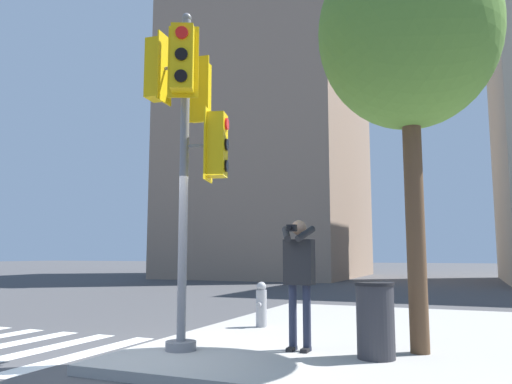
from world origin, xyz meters
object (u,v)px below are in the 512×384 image
(person_photographer, at_px, (299,271))
(fire_hydrant, at_px, (261,304))
(traffic_signal_pole, at_px, (187,117))
(trash_bin, at_px, (375,320))
(street_tree, at_px, (408,35))

(person_photographer, xyz_separation_m, fire_hydrant, (-1.30, 1.84, -0.67))
(traffic_signal_pole, bearing_deg, fire_hydrant, 86.23)
(traffic_signal_pole, distance_m, trash_bin, 3.75)
(street_tree, relative_size, trash_bin, 6.19)
(traffic_signal_pole, height_order, trash_bin, traffic_signal_pole)
(traffic_signal_pole, height_order, street_tree, street_tree)
(street_tree, xyz_separation_m, trash_bin, (-0.47, -0.57, -3.91))
(person_photographer, distance_m, trash_bin, 1.20)
(person_photographer, bearing_deg, fire_hydrant, 125.30)
(fire_hydrant, bearing_deg, trash_bin, -40.18)
(street_tree, bearing_deg, fire_hydrant, 153.41)
(street_tree, xyz_separation_m, fire_hydrant, (-2.82, 1.41, -3.99))
(street_tree, height_order, fire_hydrant, street_tree)
(person_photographer, height_order, trash_bin, person_photographer)
(trash_bin, bearing_deg, fire_hydrant, 139.82)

